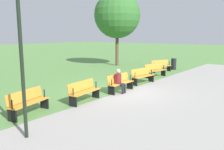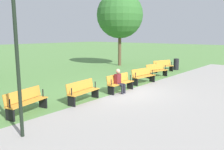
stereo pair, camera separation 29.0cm
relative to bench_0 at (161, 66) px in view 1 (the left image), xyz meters
name	(u,v)px [view 1 (the left image)]	position (x,y,z in m)	size (l,w,h in m)	color
ground_plane	(121,92)	(7.21, 1.37, -0.47)	(120.00, 120.00, 0.00)	#5B8C47
path_paving	(176,102)	(7.21, 4.33, -0.47)	(29.14, 5.88, 0.01)	#A39E99
bench_0	(161,66)	(0.00, 0.00, 0.00)	(1.77, 1.05, 0.89)	orange
bench_1	(155,70)	(2.34, 0.72, 0.00)	(1.78, 0.87, 0.89)	orange
bench_2	(142,76)	(4.76, 1.16, 0.00)	(1.76, 0.67, 0.89)	orange
bench_3	(120,82)	(7.21, 1.30, 0.00)	(1.71, 0.47, 0.89)	orange
bench_4	(84,91)	(9.66, 1.16, 0.00)	(1.76, 0.67, 0.89)	orange
bench_5	(28,102)	(12.08, 0.72, 0.00)	(1.78, 0.87, 0.89)	orange
person_seated	(119,80)	(7.46, 1.45, 0.16)	(0.32, 0.52, 1.20)	maroon
tree_1	(117,15)	(-0.96, -4.99, 4.13)	(4.20, 4.20, 6.71)	brown
lamp_post	(20,35)	(13.23, 2.42, 2.38)	(0.32, 0.32, 4.11)	black
trash_bin	(174,64)	(-1.67, 0.32, -0.01)	(0.42, 0.42, 0.92)	black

